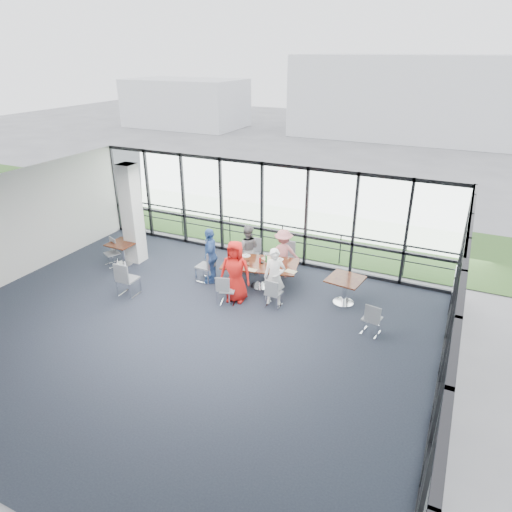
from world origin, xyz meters
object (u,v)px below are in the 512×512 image
at_px(structural_column, 132,214).
at_px(chair_main_end, 205,266).
at_px(diner_far_left, 247,249).
at_px(chair_main_nr, 274,293).
at_px(side_table_right, 345,282).
at_px(diner_far_right, 283,253).
at_px(chair_main_fl, 251,254).
at_px(diner_near_right, 275,277).
at_px(chair_spare_la, 128,279).
at_px(main_table, 260,267).
at_px(side_table_left, 122,246).
at_px(chair_spare_lb, 112,253).
at_px(diner_end, 211,255).
at_px(chair_spare_r, 372,319).
at_px(chair_main_fr, 286,258).
at_px(diner_near_left, 235,271).
at_px(chair_main_nl, 228,290).

height_order(structural_column, chair_main_end, structural_column).
height_order(diner_far_left, chair_main_nr, diner_far_left).
distance_m(side_table_right, chair_main_end, 4.13).
xyz_separation_m(diner_far_right, chair_main_fl, (-1.13, 0.08, -0.29)).
xyz_separation_m(diner_far_right, chair_main_nr, (0.47, -1.79, -0.35)).
distance_m(diner_near_right, chair_spare_la, 4.11).
distance_m(main_table, chair_spare_la, 3.74).
distance_m(side_table_left, diner_far_left, 4.03).
relative_size(chair_main_end, chair_spare_lb, 1.12).
bearing_deg(chair_main_end, diner_near_right, 83.80).
relative_size(diner_end, chair_spare_r, 2.00).
relative_size(main_table, chair_main_fl, 2.47).
xyz_separation_m(diner_far_left, chair_main_fl, (-0.03, 0.29, -0.30)).
distance_m(chair_main_fr, chair_main_end, 2.49).
relative_size(diner_near_left, chair_main_fl, 1.86).
xyz_separation_m(diner_near_right, chair_main_nr, (0.05, -0.16, -0.40)).
xyz_separation_m(diner_end, chair_spare_la, (-1.66, -1.73, -0.34)).
distance_m(main_table, diner_near_left, 1.06).
bearing_deg(diner_far_right, diner_far_left, -9.04).
xyz_separation_m(side_table_left, chair_main_fl, (3.82, 1.50, -0.15)).
bearing_deg(chair_spare_la, chair_spare_r, 6.26).
xyz_separation_m(chair_main_fr, chair_spare_la, (-3.45, -3.22, 0.02)).
bearing_deg(chair_main_nl, chair_main_end, 127.07).
distance_m(side_table_right, diner_near_left, 2.97).
bearing_deg(chair_spare_la, side_table_right, 18.70).
bearing_deg(side_table_left, chair_main_end, 2.86).
bearing_deg(diner_near_left, diner_near_right, 4.66).
bearing_deg(chair_spare_lb, diner_far_right, -138.40).
relative_size(diner_far_right, chair_main_fr, 1.58).
height_order(diner_near_right, chair_main_fr, diner_near_right).
bearing_deg(diner_near_right, chair_main_nr, -89.15).
bearing_deg(diner_end, diner_far_left, 117.99).
distance_m(chair_main_nl, chair_main_nr, 1.25).
xyz_separation_m(side_table_left, chair_main_nl, (4.21, -0.74, -0.22)).
relative_size(diner_near_left, chair_spare_r, 2.08).
bearing_deg(side_table_right, chair_main_nr, -149.33).
bearing_deg(chair_spare_r, chair_spare_la, -161.98).
distance_m(diner_far_left, chair_main_nr, 2.26).
height_order(diner_far_right, chair_spare_lb, diner_far_right).
bearing_deg(chair_spare_la, diner_far_left, 46.95).
bearing_deg(chair_spare_lb, chair_main_nl, -162.61).
bearing_deg(chair_spare_r, chair_main_end, -178.24).
height_order(main_table, chair_main_fr, chair_main_fr).
bearing_deg(side_table_left, chair_main_nr, -3.89).
relative_size(side_table_left, chair_main_fr, 0.87).
bearing_deg(structural_column, diner_end, -4.51).
bearing_deg(main_table, chair_spare_la, -159.31).
relative_size(diner_far_right, chair_main_fl, 1.60).
xyz_separation_m(side_table_left, chair_spare_la, (1.48, -1.53, -0.12)).
distance_m(diner_far_right, chair_main_nl, 2.31).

